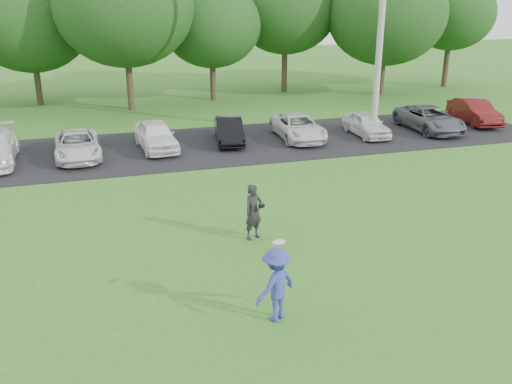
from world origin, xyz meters
TOP-DOWN VIEW (x-y plane):
  - ground at (0.00, 0.00)m, footprint 100.00×100.00m
  - parking_lot at (0.00, 13.00)m, footprint 32.00×6.50m
  - utility_pole at (8.13, 12.18)m, footprint 0.28×0.28m
  - frisbee_player at (-0.80, -0.73)m, footprint 1.22×1.04m
  - camera_bystander at (-0.13, 3.30)m, footprint 0.69×0.59m
  - parked_cars at (-1.50, 12.93)m, footprint 30.57×4.82m
  - tree_row at (1.51, 22.76)m, footprint 42.39×9.85m

SIDE VIEW (x-z plane):
  - ground at x=0.00m, z-range 0.00..0.00m
  - parking_lot at x=0.00m, z-range 0.00..0.03m
  - parked_cars at x=-1.50m, z-range -0.01..1.23m
  - camera_bystander at x=-0.13m, z-range 0.00..1.59m
  - frisbee_player at x=-0.80m, z-range -0.13..1.78m
  - tree_row at x=1.51m, z-range 0.59..9.23m
  - utility_pole at x=8.13m, z-range 0.00..10.64m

